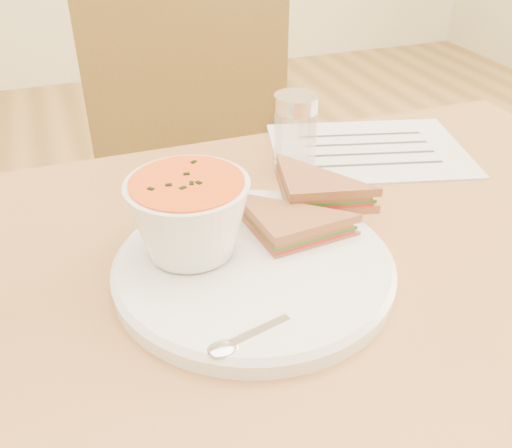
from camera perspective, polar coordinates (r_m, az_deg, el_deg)
name	(u,v)px	position (r m, az deg, el deg)	size (l,w,h in m)	color
chair_far	(184,229)	(1.19, -7.21, -0.51)	(0.43, 0.43, 0.97)	brown
plate	(254,268)	(0.62, -0.23, -4.38)	(0.30, 0.30, 0.02)	white
soup_bowl	(190,220)	(0.60, -6.67, 0.39)	(0.13, 0.13, 0.09)	white
sandwich_half_a	(275,251)	(0.60, 1.92, -2.76)	(0.11, 0.11, 0.03)	#A26039
sandwich_half_b	(290,207)	(0.65, 3.38, 1.70)	(0.11, 0.11, 0.03)	#A26039
spoon	(264,329)	(0.53, 0.79, -10.49)	(0.15, 0.03, 0.01)	silver
paper_menu	(368,150)	(0.90, 11.17, 7.30)	(0.29, 0.21, 0.00)	silver
condiment_shaker	(295,133)	(0.81, 3.94, 9.02)	(0.06, 0.06, 0.11)	silver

